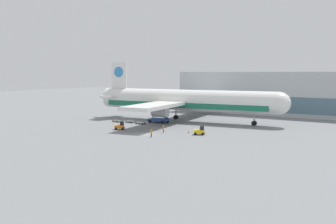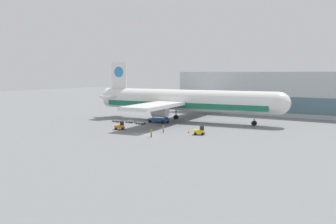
% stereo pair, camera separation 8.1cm
% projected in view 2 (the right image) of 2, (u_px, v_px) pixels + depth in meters
% --- Properties ---
extents(ground_plane, '(400.00, 400.00, 0.00)m').
position_uv_depth(ground_plane, '(147.00, 134.00, 83.92)').
color(ground_plane, slate).
extents(terminal_building, '(90.00, 18.20, 14.00)m').
position_uv_depth(terminal_building, '(317.00, 94.00, 118.37)').
color(terminal_building, '#B2B7BC').
rests_on(terminal_building, ground_plane).
extents(airplane_main, '(58.02, 48.57, 17.00)m').
position_uv_depth(airplane_main, '(182.00, 101.00, 105.69)').
color(airplane_main, white).
rests_on(airplane_main, ground_plane).
extents(scissor_lift_loader, '(5.48, 3.84, 5.46)m').
position_uv_depth(scissor_lift_loader, '(159.00, 115.00, 103.08)').
color(scissor_lift_loader, '#284C99').
rests_on(scissor_lift_loader, ground_plane).
extents(baggage_tug_foreground, '(2.80, 2.63, 2.00)m').
position_uv_depth(baggage_tug_foreground, '(120.00, 126.00, 90.79)').
color(baggage_tug_foreground, orange).
rests_on(baggage_tug_foreground, ground_plane).
extents(baggage_tug_mid, '(2.81, 2.46, 2.00)m').
position_uv_depth(baggage_tug_mid, '(200.00, 131.00, 83.12)').
color(baggage_tug_mid, yellow).
rests_on(baggage_tug_mid, ground_plane).
extents(baggage_dolly_lead, '(3.76, 1.77, 0.48)m').
position_uv_depth(baggage_dolly_lead, '(117.00, 121.00, 104.80)').
color(baggage_dolly_lead, '#56565B').
rests_on(baggage_dolly_lead, ground_plane).
extents(baggage_dolly_second, '(3.76, 1.77, 0.48)m').
position_uv_depth(baggage_dolly_second, '(130.00, 121.00, 103.35)').
color(baggage_dolly_second, '#56565B').
rests_on(baggage_dolly_second, ground_plane).
extents(baggage_dolly_third, '(3.76, 1.77, 0.48)m').
position_uv_depth(baggage_dolly_third, '(140.00, 123.00, 100.52)').
color(baggage_dolly_third, '#56565B').
rests_on(baggage_dolly_third, ground_plane).
extents(ground_crew_near, '(0.47, 0.39, 1.78)m').
position_uv_depth(ground_crew_near, '(151.00, 132.00, 79.94)').
color(ground_crew_near, black).
rests_on(ground_crew_near, ground_plane).
extents(ground_crew_far, '(0.42, 0.44, 1.78)m').
position_uv_depth(ground_crew_far, '(163.00, 128.00, 85.79)').
color(ground_crew_far, black).
rests_on(ground_crew_far, ground_plane).
extents(traffic_cone_near, '(0.40, 0.40, 0.67)m').
position_uv_depth(traffic_cone_near, '(189.00, 131.00, 85.81)').
color(traffic_cone_near, black).
rests_on(traffic_cone_near, ground_plane).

